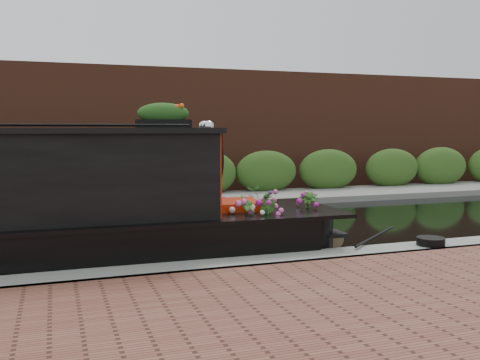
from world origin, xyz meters
name	(u,v)px	position (x,y,z in m)	size (l,w,h in m)	color
ground	(159,236)	(0.00, 0.00, 0.00)	(80.00, 80.00, 0.00)	black
near_bank_coping	(205,282)	(0.00, -3.30, 0.00)	(40.00, 0.60, 0.50)	gray
far_bank_path	(129,206)	(0.00, 4.20, 0.00)	(40.00, 2.40, 0.34)	gray
far_hedge	(125,202)	(0.00, 5.10, 0.00)	(40.00, 1.10, 2.80)	#31551C
far_brick_wall	(116,194)	(0.00, 7.20, 0.00)	(40.00, 1.00, 8.00)	#5A2E1E
rope_fender	(330,238)	(2.63, -1.97, 0.17)	(0.35, 0.35, 0.33)	brown
coiled_mooring_rope	(431,241)	(3.64, -3.32, 0.31)	(0.43, 0.43, 0.12)	black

